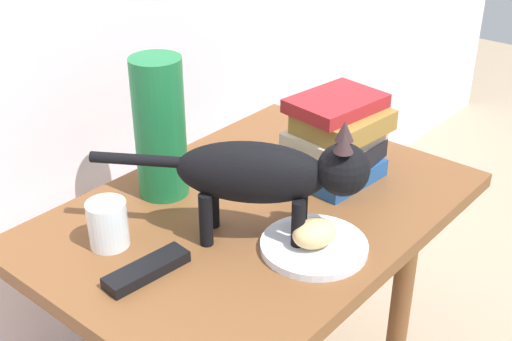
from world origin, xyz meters
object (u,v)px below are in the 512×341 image
at_px(side_table, 256,237).
at_px(book_stack, 338,139).
at_px(candle_jar, 108,226).
at_px(tv_remote, 148,270).
at_px(bread_roll, 315,233).
at_px(plate, 314,246).
at_px(cat, 269,174).
at_px(green_vase, 160,128).

height_order(side_table, book_stack, book_stack).
height_order(candle_jar, tv_remote, candle_jar).
relative_size(side_table, tv_remote, 5.63).
xyz_separation_m(bread_roll, tv_remote, (-0.23, 0.17, -0.03)).
relative_size(side_table, book_stack, 4.16).
height_order(plate, cat, cat).
height_order(side_table, cat, cat).
bearing_deg(candle_jar, green_vase, 18.36).
bearing_deg(bread_roll, green_vase, 93.85).
bearing_deg(bread_roll, side_table, 73.90).
xyz_separation_m(plate, cat, (-0.03, 0.08, 0.13)).
bearing_deg(plate, book_stack, 26.25).
distance_m(side_table, cat, 0.23).
bearing_deg(bread_roll, cat, 102.70).
xyz_separation_m(cat, book_stack, (0.27, 0.04, -0.05)).
bearing_deg(plate, side_table, 75.63).
height_order(plate, book_stack, book_stack).
bearing_deg(cat, plate, -72.17).
distance_m(bread_roll, tv_remote, 0.29).
bearing_deg(cat, tv_remote, 158.39).
bearing_deg(plate, candle_jar, 127.65).
height_order(side_table, bread_roll, bread_roll).
xyz_separation_m(green_vase, candle_jar, (-0.19, -0.06, -0.10)).
xyz_separation_m(plate, candle_jar, (-0.22, 0.28, 0.03)).
bearing_deg(bread_roll, candle_jar, 126.32).
height_order(cat, candle_jar, cat).
bearing_deg(side_table, candle_jar, 156.21).
bearing_deg(book_stack, green_vase, 140.28).
height_order(bread_roll, green_vase, green_vase).
distance_m(plate, book_stack, 0.28).
bearing_deg(book_stack, plate, -153.75).
height_order(bread_roll, cat, cat).
height_order(side_table, green_vase, green_vase).
height_order(side_table, plate, plate).
bearing_deg(cat, candle_jar, 133.63).
distance_m(plate, green_vase, 0.37).
relative_size(bread_roll, cat, 0.19).
relative_size(plate, candle_jar, 2.21).
bearing_deg(side_table, bread_roll, -106.10).
relative_size(bread_roll, green_vase, 0.29).
bearing_deg(candle_jar, bread_roll, -53.68).
distance_m(plate, bread_roll, 0.03).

